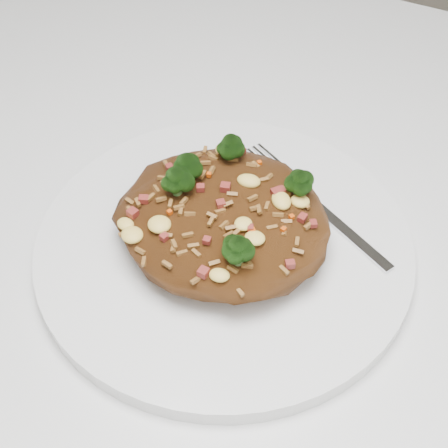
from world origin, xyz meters
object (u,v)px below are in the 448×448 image
Objects in this scene: plate at (224,244)px; fried_rice at (224,211)px; fork at (321,210)px; dining_table at (275,301)px.

fried_rice reaches higher than plate.
fried_rice is at bearing -105.95° from fork.
fork is at bearing 47.43° from fried_rice.
plate is 0.04m from fried_rice.
fried_rice reaches higher than fork.
plate is 1.84× the size of fork.
fried_rice is (-0.00, 0.00, 0.04)m from plate.
dining_table is at bearing 48.31° from plate.
fork reaches higher than dining_table.
fried_rice is 0.08m from fork.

